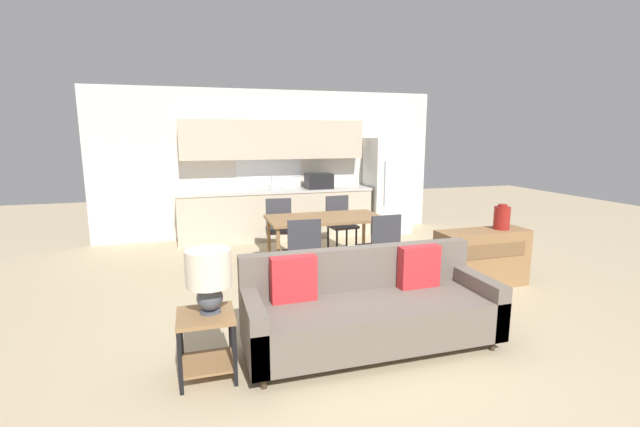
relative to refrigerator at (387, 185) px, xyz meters
The scene contains 14 objects.
ground_plane 4.84m from the refrigerator, 117.40° to the right, with size 20.00×20.00×0.00m, color tan.
wall_back 2.27m from the refrigerator, 169.46° to the left, with size 6.40×0.07×2.70m.
kitchen_counter 2.18m from the refrigerator, behind, with size 3.53×0.65×2.15m.
refrigerator is the anchor object (origin of this frame).
dining_table 2.75m from the refrigerator, 133.75° to the right, with size 1.60×0.84×0.75m.
couch 4.80m from the refrigerator, 117.21° to the right, with size 2.25×0.80×0.86m.
side_table 5.68m from the refrigerator, 129.54° to the right, with size 0.44×0.44×0.52m.
table_lamp 5.61m from the refrigerator, 129.38° to the right, with size 0.35×0.35×0.50m.
credenza 3.25m from the refrigerator, 93.64° to the right, with size 1.18×0.39×0.72m.
vase 3.20m from the refrigerator, 88.98° to the right, with size 0.20×0.20×0.32m.
dining_chair_far_left 2.71m from the refrigerator, 153.16° to the right, with size 0.47×0.47×0.91m.
dining_chair_far_right 1.87m from the refrigerator, 139.52° to the right, with size 0.46×0.46×0.91m.
dining_chair_near_right 3.10m from the refrigerator, 116.63° to the right, with size 0.44×0.44×0.91m.
dining_chair_near_left 3.66m from the refrigerator, 131.45° to the right, with size 0.44×0.44×0.91m.
Camera 1 is at (-1.44, -3.37, 1.89)m, focal length 24.00 mm.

